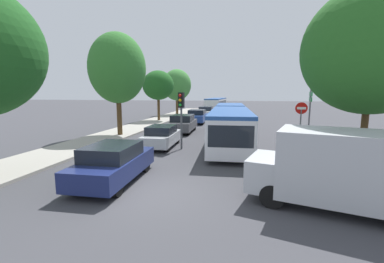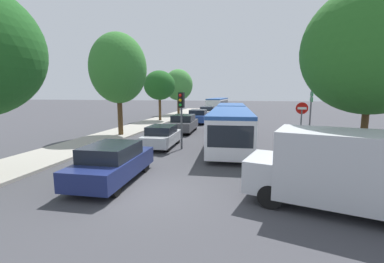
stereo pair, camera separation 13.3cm
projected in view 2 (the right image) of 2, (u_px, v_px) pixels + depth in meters
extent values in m
plane|color=#3D3D42|center=(151.00, 191.00, 8.91)|extent=(200.00, 200.00, 0.00)
cube|color=#9E998E|center=(154.00, 122.00, 29.38)|extent=(3.20, 49.39, 0.14)
cube|color=silver|center=(231.00, 128.00, 15.82)|extent=(2.80, 8.87, 1.89)
cube|color=black|center=(231.00, 123.00, 15.77)|extent=(2.80, 8.52, 0.83)
cube|color=#234C93|center=(231.00, 112.00, 15.66)|extent=(2.80, 8.87, 0.18)
cube|color=silver|center=(231.00, 116.00, 23.93)|extent=(2.66, 6.11, 1.89)
cube|color=black|center=(231.00, 113.00, 23.88)|extent=(2.66, 5.87, 0.83)
cube|color=#234C93|center=(231.00, 105.00, 23.77)|extent=(2.66, 6.11, 0.18)
cylinder|color=black|center=(231.00, 120.00, 20.55)|extent=(1.78, 1.01, 1.74)
cube|color=black|center=(230.00, 137.00, 11.54)|extent=(2.07, 0.20, 1.01)
cylinder|color=black|center=(249.00, 151.00, 13.04)|extent=(0.32, 0.93, 0.92)
cylinder|color=black|center=(211.00, 149.00, 13.34)|extent=(0.32, 0.93, 0.92)
cylinder|color=black|center=(244.00, 134.00, 18.52)|extent=(0.32, 0.93, 0.92)
cylinder|color=black|center=(217.00, 133.00, 18.82)|extent=(0.32, 0.93, 0.92)
cylinder|color=black|center=(241.00, 124.00, 23.89)|extent=(0.32, 0.93, 0.92)
cylinder|color=black|center=(220.00, 124.00, 24.19)|extent=(0.32, 0.93, 0.92)
cube|color=silver|center=(218.00, 104.00, 47.23)|extent=(3.00, 11.12, 1.91)
cube|color=black|center=(218.00, 103.00, 47.18)|extent=(2.99, 10.57, 0.80)
cube|color=#234C93|center=(218.00, 99.00, 47.07)|extent=(3.00, 11.12, 0.19)
cylinder|color=black|center=(216.00, 107.00, 51.07)|extent=(0.34, 0.97, 0.96)
cylinder|color=black|center=(226.00, 107.00, 50.56)|extent=(0.34, 0.97, 0.96)
cylinder|color=black|center=(209.00, 110.00, 44.44)|extent=(0.34, 0.97, 0.96)
cylinder|color=black|center=(221.00, 110.00, 43.92)|extent=(0.34, 0.97, 0.96)
cube|color=navy|center=(113.00, 166.00, 9.83)|extent=(1.89, 4.26, 0.68)
cube|color=black|center=(111.00, 151.00, 9.65)|extent=(1.70, 2.25, 0.52)
cylinder|color=black|center=(112.00, 163.00, 11.32)|extent=(0.24, 0.65, 0.64)
cylinder|color=black|center=(145.00, 164.00, 11.06)|extent=(0.24, 0.65, 0.64)
cylinder|color=black|center=(74.00, 184.00, 8.69)|extent=(0.24, 0.65, 0.64)
cylinder|color=black|center=(115.00, 187.00, 8.43)|extent=(0.24, 0.65, 0.64)
cube|color=#B7BABF|center=(162.00, 138.00, 16.11)|extent=(1.75, 3.94, 0.63)
cube|color=black|center=(162.00, 130.00, 15.93)|extent=(1.57, 2.08, 0.48)
cylinder|color=black|center=(158.00, 138.00, 17.48)|extent=(0.22, 0.60, 0.59)
cylinder|color=black|center=(178.00, 139.00, 17.24)|extent=(0.22, 0.60, 0.59)
cylinder|color=black|center=(145.00, 146.00, 15.05)|extent=(0.22, 0.60, 0.59)
cylinder|color=black|center=(168.00, 147.00, 14.81)|extent=(0.22, 0.60, 0.59)
cube|color=#47474C|center=(184.00, 125.00, 22.09)|extent=(1.95, 4.39, 0.70)
cube|color=black|center=(183.00, 118.00, 21.89)|extent=(1.75, 2.32, 0.54)
cylinder|color=black|center=(179.00, 126.00, 23.62)|extent=(0.24, 0.67, 0.66)
cylinder|color=black|center=(195.00, 126.00, 23.35)|extent=(0.24, 0.67, 0.66)
cylinder|color=black|center=(171.00, 130.00, 20.92)|extent=(0.24, 0.67, 0.66)
cylinder|color=black|center=(189.00, 131.00, 20.64)|extent=(0.24, 0.67, 0.66)
cube|color=#284799|center=(198.00, 118.00, 28.59)|extent=(1.96, 4.40, 0.71)
cube|color=black|center=(198.00, 112.00, 28.40)|extent=(1.76, 2.32, 0.54)
cylinder|color=black|center=(194.00, 119.00, 30.13)|extent=(0.24, 0.67, 0.66)
cylinder|color=black|center=(207.00, 119.00, 29.86)|extent=(0.24, 0.67, 0.66)
cylinder|color=black|center=(189.00, 121.00, 27.42)|extent=(0.24, 0.67, 0.66)
cylinder|color=black|center=(203.00, 122.00, 27.15)|extent=(0.24, 0.67, 0.66)
cube|color=white|center=(207.00, 113.00, 35.01)|extent=(1.96, 4.42, 0.71)
cube|color=black|center=(207.00, 109.00, 34.81)|extent=(1.76, 2.33, 0.54)
cylinder|color=black|center=(203.00, 114.00, 36.55)|extent=(0.25, 0.67, 0.67)
cylinder|color=black|center=(214.00, 114.00, 36.27)|extent=(0.25, 0.67, 0.67)
cylinder|color=black|center=(200.00, 116.00, 33.83)|extent=(0.25, 0.67, 0.67)
cylinder|color=black|center=(212.00, 116.00, 33.55)|extent=(0.25, 0.67, 0.67)
cube|color=#B7BABF|center=(354.00, 167.00, 7.20)|extent=(4.49, 3.03, 2.00)
cube|color=#B7BABF|center=(263.00, 171.00, 8.40)|extent=(1.38, 2.07, 1.00)
cylinder|color=black|center=(270.00, 196.00, 7.55)|extent=(0.76, 0.42, 0.72)
cylinder|color=black|center=(279.00, 179.00, 9.03)|extent=(0.76, 0.42, 0.72)
cylinder|color=#56595E|center=(181.00, 121.00, 15.32)|extent=(0.12, 0.12, 3.40)
cube|color=black|center=(181.00, 100.00, 15.13)|extent=(0.37, 0.31, 0.90)
sphere|color=red|center=(180.00, 95.00, 14.96)|extent=(0.18, 0.18, 0.18)
sphere|color=#EAAD14|center=(180.00, 100.00, 15.00)|extent=(0.18, 0.18, 0.18)
sphere|color=green|center=(180.00, 105.00, 15.04)|extent=(0.18, 0.18, 0.18)
cylinder|color=#56595E|center=(301.00, 129.00, 15.36)|extent=(0.08, 0.08, 2.40)
cylinder|color=red|center=(302.00, 108.00, 15.17)|extent=(0.70, 0.03, 0.70)
cube|color=white|center=(302.00, 108.00, 15.15)|extent=(0.50, 0.04, 0.14)
cylinder|color=#56595E|center=(310.00, 117.00, 16.59)|extent=(0.10, 0.10, 3.60)
cube|color=#197A38|center=(312.00, 94.00, 16.37)|extent=(0.25, 1.39, 0.28)
cube|color=#197A38|center=(311.00, 99.00, 16.42)|extent=(0.25, 1.39, 0.28)
cylinder|color=#51381E|center=(120.00, 116.00, 19.89)|extent=(0.38, 0.38, 3.23)
ellipsoid|color=#33752D|center=(118.00, 68.00, 19.35)|extent=(4.26, 4.26, 5.26)
cylinder|color=#51381E|center=(160.00, 109.00, 30.48)|extent=(0.30, 0.30, 2.96)
ellipsoid|color=#1E561E|center=(160.00, 85.00, 30.06)|extent=(3.66, 3.66, 3.42)
cylinder|color=#51381E|center=(179.00, 106.00, 38.59)|extent=(0.38, 0.38, 2.80)
ellipsoid|color=#3D7F38|center=(178.00, 85.00, 38.13)|extent=(4.24, 4.24, 4.59)
cylinder|color=#51381E|center=(363.00, 139.00, 10.14)|extent=(0.26, 0.26, 3.15)
ellipsoid|color=#286623|center=(372.00, 50.00, 9.63)|extent=(5.09, 5.09, 4.88)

